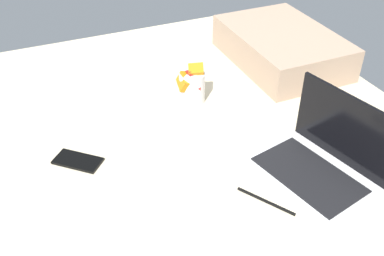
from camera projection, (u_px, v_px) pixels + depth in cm
name	position (u px, v px, depth cm)	size (l,w,h in cm)	color
bed_mattress	(211.00, 162.00, 146.00)	(180.00, 140.00, 18.00)	beige
laptop	(321.00, 162.00, 125.48)	(37.21, 29.62, 23.00)	silver
snack_cup	(192.00, 86.00, 155.31)	(9.31, 10.45, 14.30)	silver
cell_phone	(78.00, 161.00, 132.07)	(6.80, 14.00, 0.80)	black
pillow	(282.00, 47.00, 178.99)	(52.00, 36.00, 13.00)	tan
charger_cable	(266.00, 201.00, 118.97)	(17.00, 0.60, 0.60)	black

